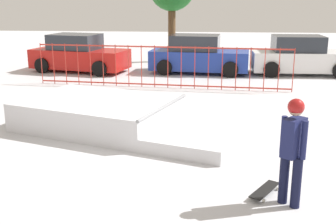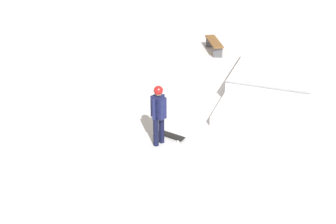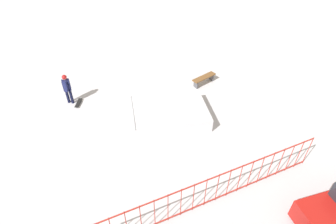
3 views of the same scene
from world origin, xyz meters
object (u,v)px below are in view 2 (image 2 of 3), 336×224
at_px(skater, 159,111).
at_px(skateboard, 171,135).
at_px(skate_ramp, 272,82).
at_px(park_bench, 214,44).

bearing_deg(skater, skateboard, -94.24).
xyz_separation_m(skate_ramp, park_bench, (-3.83, -1.69, 0.04)).
xyz_separation_m(skater, park_bench, (-7.36, 2.01, -0.65)).
distance_m(skate_ramp, skateboard, 4.65).
distance_m(skate_ramp, park_bench, 4.18).
relative_size(skater, skateboard, 2.20).
bearing_deg(skateboard, skater, 75.62).
bearing_deg(park_bench, skate_ramp, 23.80).
xyz_separation_m(skateboard, park_bench, (-7.04, 1.67, 0.28)).
bearing_deg(skateboard, park_bench, -71.64).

